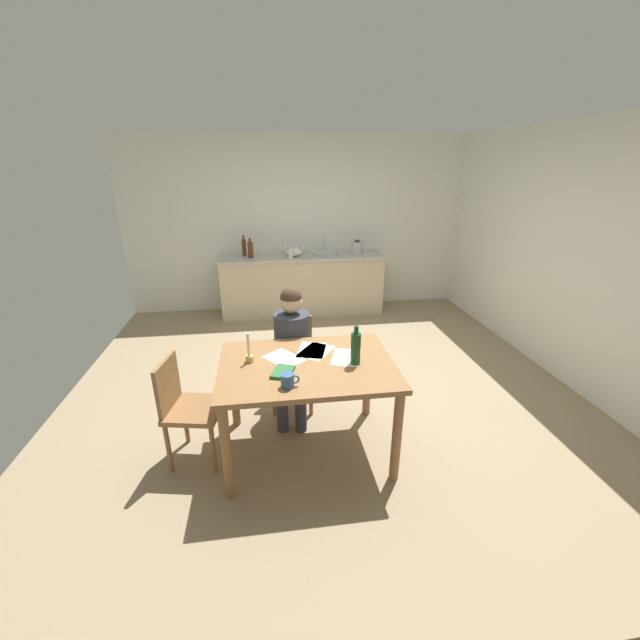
{
  "coord_description": "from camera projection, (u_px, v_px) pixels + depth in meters",
  "views": [
    {
      "loc": [
        -0.55,
        -3.61,
        2.19
      ],
      "look_at": [
        -0.08,
        -0.28,
        0.85
      ],
      "focal_mm": 22.24,
      "sensor_mm": 36.0,
      "label": 1
    }
  ],
  "objects": [
    {
      "name": "wine_glass_by_kettle",
      "position": [
        296.0,
        246.0,
        6.02
      ],
      "size": [
        0.07,
        0.07,
        0.15
      ],
      "color": "silver",
      "rests_on": "kitchen_counter"
    },
    {
      "name": "dining_table",
      "position": [
        307.0,
        376.0,
        3.01
      ],
      "size": [
        1.31,
        0.95,
        0.78
      ],
      "color": "olive",
      "rests_on": "ground"
    },
    {
      "name": "stovetop_kettle",
      "position": [
        357.0,
        247.0,
        6.0
      ],
      "size": [
        0.18,
        0.18,
        0.22
      ],
      "color": "#B7BABF",
      "rests_on": "kitchen_counter"
    },
    {
      "name": "ground_plane",
      "position": [
        324.0,
        386.0,
        4.21
      ],
      "size": [
        5.2,
        5.2,
        0.04
      ],
      "primitive_type": "cube",
      "color": "#937F60"
    },
    {
      "name": "paper_bill",
      "position": [
        284.0,
        358.0,
        3.05
      ],
      "size": [
        0.35,
        0.36,
        0.0
      ],
      "primitive_type": "cube",
      "rotation": [
        0.0,
        0.0,
        0.66
      ],
      "color": "white",
      "rests_on": "dining_table"
    },
    {
      "name": "wine_glass_near_sink",
      "position": [
        304.0,
        246.0,
        6.03
      ],
      "size": [
        0.07,
        0.07,
        0.15
      ],
      "color": "silver",
      "rests_on": "kitchen_counter"
    },
    {
      "name": "kitchen_counter",
      "position": [
        302.0,
        284.0,
        6.09
      ],
      "size": [
        2.45,
        0.64,
        0.9
      ],
      "color": "beige",
      "rests_on": "ground"
    },
    {
      "name": "sink_unit",
      "position": [
        325.0,
        253.0,
        5.97
      ],
      "size": [
        0.36,
        0.36,
        0.24
      ],
      "color": "#B2B7BC",
      "rests_on": "kitchen_counter"
    },
    {
      "name": "mixing_bowl",
      "position": [
        294.0,
        252.0,
        5.87
      ],
      "size": [
        0.26,
        0.26,
        0.11
      ],
      "primitive_type": "ellipsoid",
      "color": "white",
      "rests_on": "kitchen_counter"
    },
    {
      "name": "wine_glass_back_right",
      "position": [
        285.0,
        246.0,
        5.99
      ],
      "size": [
        0.07,
        0.07,
        0.15
      ],
      "color": "silver",
      "rests_on": "kitchen_counter"
    },
    {
      "name": "candlestick",
      "position": [
        249.0,
        354.0,
        2.98
      ],
      "size": [
        0.06,
        0.06,
        0.24
      ],
      "color": "gold",
      "rests_on": "dining_table"
    },
    {
      "name": "paper_receipt",
      "position": [
        312.0,
        350.0,
        3.19
      ],
      "size": [
        0.28,
        0.34,
        0.0
      ],
      "primitive_type": "cube",
      "rotation": [
        0.0,
        0.0,
        -0.27
      ],
      "color": "white",
      "rests_on": "dining_table"
    },
    {
      "name": "paper_letter",
      "position": [
        346.0,
        357.0,
        3.07
      ],
      "size": [
        0.29,
        0.35,
        0.0
      ],
      "primitive_type": "cube",
      "rotation": [
        0.0,
        0.0,
        -0.32
      ],
      "color": "white",
      "rests_on": "dining_table"
    },
    {
      "name": "person_seated",
      "position": [
        292.0,
        345.0,
        3.53
      ],
      "size": [
        0.37,
        0.62,
        1.19
      ],
      "color": "#333842",
      "rests_on": "ground"
    },
    {
      "name": "teacup_on_counter",
      "position": [
        291.0,
        254.0,
        5.75
      ],
      "size": [
        0.12,
        0.08,
        0.11
      ],
      "color": "white",
      "rests_on": "kitchen_counter"
    },
    {
      "name": "wall_back",
      "position": [
        299.0,
        225.0,
        6.11
      ],
      "size": [
        5.2,
        0.12,
        2.6
      ],
      "primitive_type": "cube",
      "color": "silver",
      "rests_on": "ground"
    },
    {
      "name": "wall_right",
      "position": [
        575.0,
        256.0,
        4.06
      ],
      "size": [
        0.12,
        5.2,
        2.6
      ],
      "primitive_type": "cube",
      "color": "silver",
      "rests_on": "ground"
    },
    {
      "name": "paper_envelope",
      "position": [
        316.0,
        351.0,
        3.17
      ],
      "size": [
        0.34,
        0.36,
        0.0
      ],
      "primitive_type": "cube",
      "rotation": [
        0.0,
        0.0,
        -0.61
      ],
      "color": "white",
      "rests_on": "dining_table"
    },
    {
      "name": "chair_at_table",
      "position": [
        293.0,
        358.0,
        3.74
      ],
      "size": [
        0.45,
        0.45,
        0.85
      ],
      "color": "olive",
      "rests_on": "ground"
    },
    {
      "name": "wine_bottle_on_table",
      "position": [
        356.0,
        348.0,
        2.93
      ],
      "size": [
        0.08,
        0.08,
        0.3
      ],
      "color": "#194C23",
      "rests_on": "dining_table"
    },
    {
      "name": "bottle_vinegar",
      "position": [
        250.0,
        249.0,
        5.73
      ],
      "size": [
        0.08,
        0.08,
        0.28
      ],
      "color": "#593319",
      "rests_on": "kitchen_counter"
    },
    {
      "name": "wine_glass_back_left",
      "position": [
        291.0,
        246.0,
        6.01
      ],
      "size": [
        0.07,
        0.07,
        0.15
      ],
      "color": "silver",
      "rests_on": "kitchen_counter"
    },
    {
      "name": "book_magazine",
      "position": [
        283.0,
        372.0,
        2.83
      ],
      "size": [
        0.19,
        0.23,
        0.02
      ],
      "primitive_type": "cube",
      "rotation": [
        0.0,
        0.0,
        -0.35
      ],
      "color": "#2C6233",
      "rests_on": "dining_table"
    },
    {
      "name": "coffee_mug",
      "position": [
        288.0,
        380.0,
        2.65
      ],
      "size": [
        0.13,
        0.09,
        0.09
      ],
      "color": "#33598C",
      "rests_on": "dining_table"
    },
    {
      "name": "bottle_oil",
      "position": [
        244.0,
        247.0,
        5.84
      ],
      "size": [
        0.06,
        0.06,
        0.3
      ],
      "color": "#593319",
      "rests_on": "kitchen_counter"
    },
    {
      "name": "chair_side_empty",
      "position": [
        187.0,
        406.0,
        3.0
      ],
      "size": [
        0.47,
        0.47,
        0.85
      ],
      "color": "olive",
      "rests_on": "ground"
    }
  ]
}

